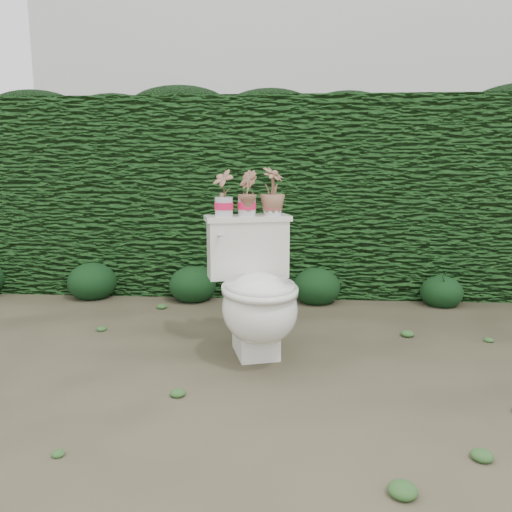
# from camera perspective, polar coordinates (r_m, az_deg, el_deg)

# --- Properties ---
(ground) EXTENTS (60.00, 60.00, 0.00)m
(ground) POSITION_cam_1_polar(r_m,az_deg,el_deg) (3.02, -0.19, -10.37)
(ground) COLOR brown
(ground) RESTS_ON ground
(hedge) EXTENTS (8.00, 1.00, 1.60)m
(hedge) POSITION_cam_1_polar(r_m,az_deg,el_deg) (4.43, 1.27, 6.87)
(hedge) COLOR #23571D
(hedge) RESTS_ON ground
(house_wall) EXTENTS (8.00, 3.50, 4.00)m
(house_wall) POSITION_cam_1_polar(r_m,az_deg,el_deg) (8.88, 6.68, 16.30)
(house_wall) COLOR silver
(house_wall) RESTS_ON ground
(toilet) EXTENTS (0.63, 0.78, 0.78)m
(toilet) POSITION_cam_1_polar(r_m,az_deg,el_deg) (2.80, 0.04, -4.44)
(toilet) COLOR white
(toilet) RESTS_ON ground
(potted_plant_left) EXTENTS (0.16, 0.15, 0.25)m
(potted_plant_left) POSITION_cam_1_polar(r_m,az_deg,el_deg) (2.92, -3.72, 7.08)
(potted_plant_left) COLOR #3C7F27
(potted_plant_left) RESTS_ON toilet
(potted_plant_center) EXTENTS (0.15, 0.17, 0.25)m
(potted_plant_center) POSITION_cam_1_polar(r_m,az_deg,el_deg) (2.94, -1.06, 7.07)
(potted_plant_center) COLOR #3C7F27
(potted_plant_center) RESTS_ON toilet
(potted_plant_right) EXTENTS (0.20, 0.20, 0.27)m
(potted_plant_right) POSITION_cam_1_polar(r_m,az_deg,el_deg) (2.97, 1.90, 7.26)
(potted_plant_right) COLOR #3C7F27
(potted_plant_right) RESTS_ON toilet
(liriope_clump_1) EXTENTS (0.39, 0.39, 0.32)m
(liriope_clump_1) POSITION_cam_1_polar(r_m,az_deg,el_deg) (4.29, -18.21, -2.43)
(liriope_clump_1) COLOR #143A15
(liriope_clump_1) RESTS_ON ground
(liriope_clump_2) EXTENTS (0.38, 0.38, 0.30)m
(liriope_clump_2) POSITION_cam_1_polar(r_m,az_deg,el_deg) (4.03, -7.26, -2.89)
(liriope_clump_2) COLOR #143A15
(liriope_clump_2) RESTS_ON ground
(liriope_clump_3) EXTENTS (0.38, 0.38, 0.30)m
(liriope_clump_3) POSITION_cam_1_polar(r_m,az_deg,el_deg) (3.97, 6.94, -3.12)
(liriope_clump_3) COLOR #143A15
(liriope_clump_3) RESTS_ON ground
(liriope_clump_4) EXTENTS (0.32, 0.32, 0.26)m
(liriope_clump_4) POSITION_cam_1_polar(r_m,az_deg,el_deg) (4.12, 20.46, -3.51)
(liriope_clump_4) COLOR #143A15
(liriope_clump_4) RESTS_ON ground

